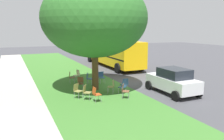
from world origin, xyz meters
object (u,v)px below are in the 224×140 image
at_px(chair_6, 77,90).
at_px(chair_10, 125,84).
at_px(chair_1, 125,90).
at_px(chair_2, 101,76).
at_px(chair_9, 123,86).
at_px(chair_0, 89,78).
at_px(chair_4, 80,82).
at_px(chair_3, 96,93).
at_px(parked_car, 173,81).
at_px(street_tree, 94,18).
at_px(school_bus, 112,50).
at_px(chair_8, 86,91).
at_px(chair_7, 77,74).
at_px(chair_5, 112,86).
at_px(chair_11, 71,77).

relative_size(chair_6, chair_10, 1.00).
bearing_deg(chair_1, chair_10, -27.67).
distance_m(chair_2, chair_9, 3.34).
distance_m(chair_0, chair_4, 1.52).
xyz_separation_m(chair_3, parked_car, (-0.35, -5.13, 0.32)).
bearing_deg(chair_9, chair_0, 19.73).
bearing_deg(street_tree, parked_car, -124.71).
bearing_deg(chair_0, school_bus, -36.08).
xyz_separation_m(chair_8, school_bus, (10.51, -6.44, 1.24)).
xyz_separation_m(chair_2, chair_7, (1.54, 1.49, 0.00)).
bearing_deg(chair_5, chair_6, 91.52).
relative_size(street_tree, chair_9, 8.32).
distance_m(chair_4, chair_11, 2.09).
bearing_deg(chair_1, chair_7, 12.92).
relative_size(chair_6, chair_8, 1.00).
height_order(chair_0, chair_1, same).
xyz_separation_m(chair_9, chair_10, (0.53, -0.39, 0.00)).
relative_size(chair_8, parked_car, 0.24).
relative_size(chair_0, chair_7, 1.00).
distance_m(chair_5, chair_9, 0.73).
relative_size(street_tree, chair_4, 8.32).
bearing_deg(chair_6, chair_10, -86.96).
xyz_separation_m(chair_0, chair_9, (-3.31, -1.19, 0.00)).
height_order(chair_0, school_bus, school_bus).
bearing_deg(chair_9, chair_1, 158.45).
bearing_deg(chair_7, chair_2, -135.95).
xyz_separation_m(street_tree, chair_5, (-1.35, -0.63, -4.25)).
bearing_deg(chair_7, chair_8, 170.36).
bearing_deg(chair_10, chair_11, 35.65).
distance_m(chair_7, chair_10, 4.80).
bearing_deg(street_tree, chair_8, 146.57).
bearing_deg(chair_0, chair_2, -88.99).
distance_m(chair_9, parked_car, 3.21).
xyz_separation_m(chair_7, chair_9, (-4.87, -1.65, 0.00)).
height_order(chair_7, chair_8, same).
bearing_deg(chair_11, school_bus, -45.57).
bearing_deg(chair_7, chair_11, 134.58).
relative_size(chair_9, chair_10, 1.00).
relative_size(chair_7, chair_10, 1.00).
relative_size(chair_6, chair_9, 1.00).
distance_m(chair_0, chair_2, 1.03).
xyz_separation_m(chair_5, chair_9, (-0.41, -0.61, 0.00)).
bearing_deg(chair_0, chair_3, 166.86).
height_order(chair_5, chair_11, same).
xyz_separation_m(chair_2, chair_4, (-1.17, 2.01, 0.00)).
distance_m(parked_car, school_bus, 11.58).
xyz_separation_m(chair_7, school_bus, (5.47, -5.59, 1.24)).
bearing_deg(parked_car, chair_9, 68.78).
relative_size(chair_3, chair_7, 1.00).
bearing_deg(chair_0, street_tree, 178.32).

